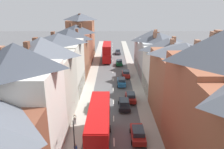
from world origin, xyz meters
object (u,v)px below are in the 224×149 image
at_px(double_decker_bus_mid_street, 100,127).
at_px(car_mid_white, 127,74).
at_px(car_near_silver, 96,104).
at_px(car_parked_left_a, 139,134).
at_px(car_mid_black, 132,97).
at_px(street_lamp, 75,139).
at_px(car_parked_left_b, 122,82).
at_px(car_far_grey, 119,52).
at_px(car_parked_right_a, 120,63).
at_px(car_near_blue, 125,104).
at_px(double_decker_bus_lead, 108,52).
at_px(pedestrian_mid_left, 76,119).

bearing_deg(double_decker_bus_mid_street, car_mid_white, 79.67).
xyz_separation_m(car_near_silver, car_parked_left_a, (6.20, -8.50, -0.05)).
bearing_deg(car_mid_black, street_lamp, -114.40).
height_order(car_parked_left_b, car_far_grey, car_parked_left_b).
xyz_separation_m(car_parked_left_a, car_mid_black, (0.00, 11.53, 0.02)).
relative_size(car_parked_left_b, car_far_grey, 0.99).
bearing_deg(street_lamp, car_mid_white, 76.19).
height_order(car_parked_right_a, street_lamp, street_lamp).
bearing_deg(car_parked_left_b, street_lamp, -103.96).
bearing_deg(car_near_blue, car_parked_right_a, 90.00).
relative_size(car_parked_left_a, car_parked_left_b, 1.01).
height_order(car_near_blue, street_lamp, street_lamp).
bearing_deg(car_near_silver, street_lamp, -94.99).
xyz_separation_m(car_parked_right_a, car_mid_black, (1.30, -24.19, -0.02)).
bearing_deg(car_parked_left_b, car_mid_white, 76.83).
bearing_deg(street_lamp, car_parked_left_a, 32.46).
relative_size(car_parked_left_a, car_parked_right_a, 1.15).
bearing_deg(car_mid_white, double_decker_bus_mid_street, -100.33).
bearing_deg(car_near_blue, double_decker_bus_lead, 96.39).
xyz_separation_m(car_parked_left_a, street_lamp, (-7.35, -4.68, 2.43)).
height_order(car_near_silver, street_lamp, street_lamp).
bearing_deg(car_mid_black, car_parked_right_a, 93.08).
xyz_separation_m(car_near_blue, car_mid_white, (1.30, 16.37, 0.04)).
distance_m(car_near_silver, pedestrian_mid_left, 5.70).
bearing_deg(car_mid_white, car_far_grey, 92.94).
xyz_separation_m(car_near_blue, car_parked_left_a, (1.30, -8.85, -0.00)).
xyz_separation_m(car_near_blue, pedestrian_mid_left, (-7.43, -5.45, 0.22)).
bearing_deg(car_near_blue, car_parked_left_b, 90.00).
relative_size(car_parked_right_a, car_mid_black, 0.98).
height_order(double_decker_bus_mid_street, car_far_grey, double_decker_bus_mid_street).
distance_m(double_decker_bus_mid_street, street_lamp, 3.85).
relative_size(car_mid_black, car_parked_left_b, 0.90).
xyz_separation_m(car_parked_left_a, car_parked_left_b, (-1.30, 19.66, 0.04)).
bearing_deg(pedestrian_mid_left, car_mid_white, 68.20).
xyz_separation_m(car_parked_left_b, street_lamp, (-6.05, -24.34, 2.39)).
relative_size(car_mid_white, car_far_grey, 0.89).
bearing_deg(car_parked_left_a, car_far_grey, 91.47).
height_order(double_decker_bus_lead, car_parked_left_b, double_decker_bus_lead).
bearing_deg(car_parked_left_b, car_parked_left_a, -86.22).
relative_size(double_decker_bus_lead, car_mid_black, 2.75).
bearing_deg(car_parked_left_a, pedestrian_mid_left, 158.71).
bearing_deg(car_parked_right_a, pedestrian_mid_left, -102.95).
bearing_deg(car_mid_white, double_decker_bus_lead, 107.20).
height_order(car_parked_left_a, street_lamp, street_lamp).
relative_size(double_decker_bus_mid_street, car_mid_white, 2.77).
height_order(double_decker_bus_lead, double_decker_bus_mid_street, same).
bearing_deg(car_parked_left_b, car_parked_right_a, 90.00).
distance_m(double_decker_bus_mid_street, pedestrian_mid_left, 6.64).
height_order(car_mid_black, pedestrian_mid_left, pedestrian_mid_left).
bearing_deg(pedestrian_mid_left, car_near_blue, 36.26).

